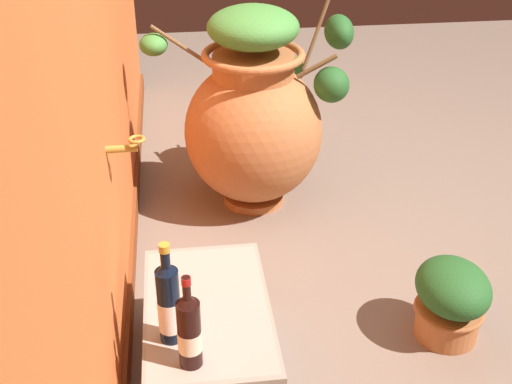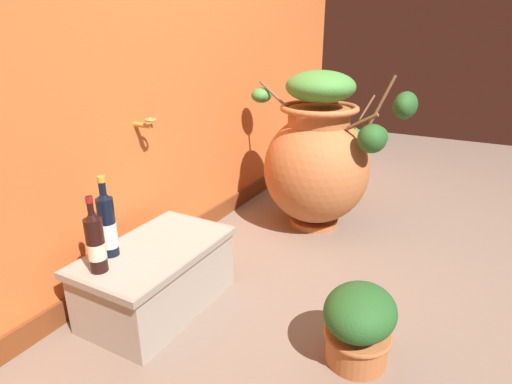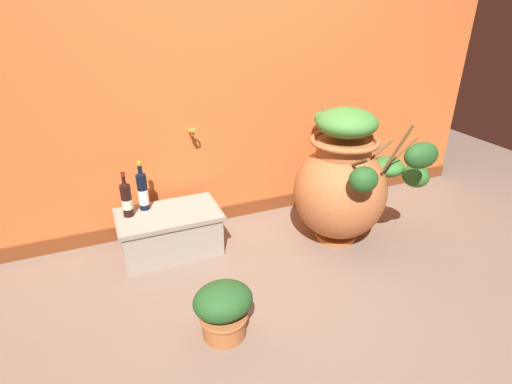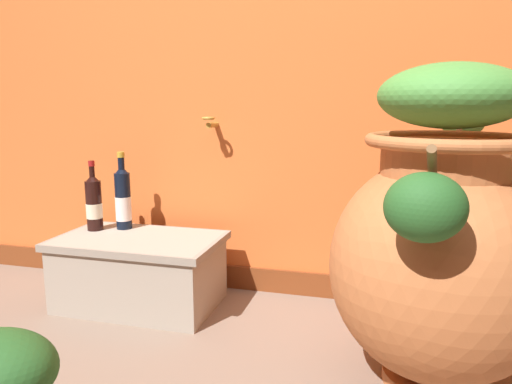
% 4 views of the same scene
% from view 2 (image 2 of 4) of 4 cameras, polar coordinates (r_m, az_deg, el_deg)
% --- Properties ---
extents(ground_plane, '(7.00, 7.00, 0.00)m').
position_cam_2_polar(ground_plane, '(2.14, 14.83, -13.14)').
color(ground_plane, '#7A6656').
extents(back_wall, '(4.40, 0.33, 2.60)m').
position_cam_2_polar(back_wall, '(2.35, -13.91, 23.25)').
color(back_wall, '#D6662D').
rests_on(back_wall, ground_plane).
extents(terracotta_urn, '(0.84, 1.01, 0.96)m').
position_cam_2_polar(terracotta_urn, '(2.63, 8.53, 4.72)').
color(terracotta_urn, '#B26638').
rests_on(terracotta_urn, ground_plane).
extents(stone_ledge, '(0.69, 0.41, 0.30)m').
position_cam_2_polar(stone_ledge, '(1.96, -13.12, -10.76)').
color(stone_ledge, '#9E9384').
rests_on(stone_ledge, ground_plane).
extents(wine_bottle_left, '(0.07, 0.07, 0.35)m').
position_cam_2_polar(wine_bottle_left, '(1.83, -19.34, -4.13)').
color(wine_bottle_left, black).
rests_on(wine_bottle_left, stone_ledge).
extents(wine_bottle_middle, '(0.07, 0.07, 0.31)m').
position_cam_2_polar(wine_bottle_middle, '(1.73, -20.75, -6.25)').
color(wine_bottle_middle, black).
rests_on(wine_bottle_middle, stone_ledge).
extents(potted_shrub, '(0.31, 0.26, 0.31)m').
position_cam_2_polar(potted_shrub, '(1.68, 13.65, -16.76)').
color(potted_shrub, '#B26638').
rests_on(potted_shrub, ground_plane).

